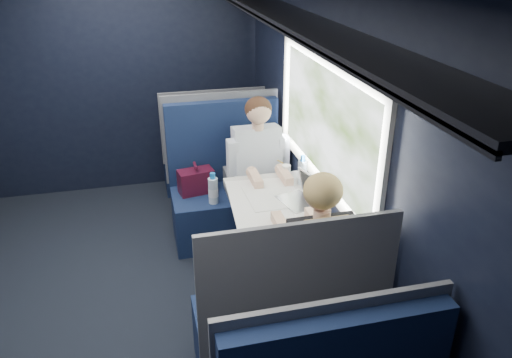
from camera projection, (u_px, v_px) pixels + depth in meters
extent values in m
cube|color=black|center=(139.00, 307.00, 3.71)|extent=(2.80, 4.20, 0.01)
cube|color=black|center=(332.00, 146.00, 3.51)|extent=(0.10, 4.20, 2.30)
cube|color=black|center=(121.00, 82.00, 5.09)|extent=(2.80, 0.10, 2.30)
cube|color=silver|center=(327.00, 62.00, 3.24)|extent=(0.03, 1.84, 0.07)
cube|color=silver|center=(320.00, 179.00, 3.61)|extent=(0.03, 1.84, 0.07)
cube|color=silver|center=(382.00, 177.00, 2.65)|extent=(0.03, 0.07, 0.78)
cube|color=silver|center=(286.00, 89.00, 4.20)|extent=(0.03, 0.07, 0.78)
cube|color=black|center=(306.00, 25.00, 3.11)|extent=(0.36, 4.10, 0.04)
cube|color=black|center=(280.00, 29.00, 3.08)|extent=(0.02, 4.10, 0.03)
cube|color=red|center=(329.00, 39.00, 3.18)|extent=(0.01, 0.10, 0.12)
cylinder|color=#54565E|center=(253.00, 251.00, 3.74)|extent=(0.08, 0.08, 0.70)
cube|color=silver|center=(277.00, 205.00, 3.62)|extent=(0.62, 1.00, 0.04)
cube|color=black|center=(230.00, 216.00, 4.47)|extent=(1.00, 0.50, 0.45)
cube|color=black|center=(222.00, 141.00, 4.47)|extent=(1.00, 0.10, 0.75)
cube|color=#54565E|center=(221.00, 137.00, 4.51)|extent=(1.04, 0.03, 0.82)
cube|color=#54565E|center=(230.00, 186.00, 4.29)|extent=(0.06, 0.40, 0.20)
cube|color=#440E22|center=(196.00, 181.00, 4.35)|extent=(0.32, 0.21, 0.21)
cylinder|color=#440E22|center=(195.00, 166.00, 4.29)|extent=(0.05, 0.13, 0.03)
cylinder|color=silver|center=(213.00, 191.00, 4.17)|extent=(0.08, 0.08, 0.23)
cylinder|color=blue|center=(213.00, 176.00, 4.12)|extent=(0.05, 0.05, 0.05)
cube|color=black|center=(278.00, 337.00, 3.11)|extent=(1.00, 0.50, 0.45)
cube|color=black|center=(295.00, 290.00, 2.58)|extent=(1.00, 0.10, 0.75)
cube|color=#54565E|center=(299.00, 292.00, 2.52)|extent=(1.04, 0.03, 0.82)
cube|color=#54565E|center=(276.00, 290.00, 3.01)|extent=(0.06, 0.40, 0.20)
cube|color=black|center=(211.00, 167.00, 5.44)|extent=(1.00, 0.40, 0.45)
cube|color=black|center=(213.00, 126.00, 4.98)|extent=(1.00, 0.10, 0.66)
cube|color=#54565E|center=(214.00, 126.00, 4.93)|extent=(1.04, 0.03, 0.72)
cube|color=black|center=(261.00, 189.00, 4.27)|extent=(0.36, 0.44, 0.16)
cube|color=black|center=(267.00, 232.00, 4.23)|extent=(0.32, 0.12, 0.45)
cube|color=silver|center=(257.00, 155.00, 4.30)|extent=(0.40, 0.29, 0.53)
cylinder|color=#D8A88C|center=(258.00, 126.00, 4.15)|extent=(0.10, 0.10, 0.06)
sphere|color=#D8A88C|center=(259.00, 111.00, 4.07)|extent=(0.21, 0.21, 0.21)
sphere|color=#382114|center=(258.00, 109.00, 4.08)|extent=(0.22, 0.22, 0.22)
cube|color=silver|center=(233.00, 159.00, 4.22)|extent=(0.09, 0.12, 0.34)
cube|color=silver|center=(283.00, 155.00, 4.31)|extent=(0.09, 0.12, 0.34)
cube|color=black|center=(310.00, 278.00, 3.15)|extent=(0.36, 0.44, 0.16)
cube|color=black|center=(299.00, 297.00, 3.46)|extent=(0.32, 0.12, 0.45)
cube|color=black|center=(322.00, 260.00, 2.90)|extent=(0.40, 0.29, 0.53)
cylinder|color=#D8A88C|center=(322.00, 215.00, 2.81)|extent=(0.10, 0.10, 0.06)
sphere|color=#D8A88C|center=(322.00, 192.00, 2.77)|extent=(0.21, 0.21, 0.21)
sphere|color=#A88A4E|center=(323.00, 191.00, 2.75)|extent=(0.22, 0.22, 0.22)
cube|color=black|center=(283.00, 261.00, 2.89)|extent=(0.09, 0.12, 0.34)
cube|color=black|center=(354.00, 251.00, 2.98)|extent=(0.09, 0.12, 0.34)
cube|color=#A88A4E|center=(327.00, 248.00, 2.80)|extent=(0.26, 0.07, 0.36)
cube|color=white|center=(266.00, 201.00, 3.63)|extent=(0.57, 0.78, 0.01)
cube|color=silver|center=(297.00, 202.00, 3.61)|extent=(0.29, 0.34, 0.01)
cube|color=silver|center=(312.00, 186.00, 3.58)|extent=(0.09, 0.29, 0.20)
cube|color=black|center=(311.00, 186.00, 3.58)|extent=(0.07, 0.25, 0.17)
cylinder|color=silver|center=(302.00, 172.00, 3.85)|extent=(0.07, 0.07, 0.19)
cylinder|color=blue|center=(303.00, 158.00, 3.80)|extent=(0.04, 0.04, 0.04)
cylinder|color=white|center=(286.00, 170.00, 4.01)|extent=(0.07, 0.07, 0.09)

